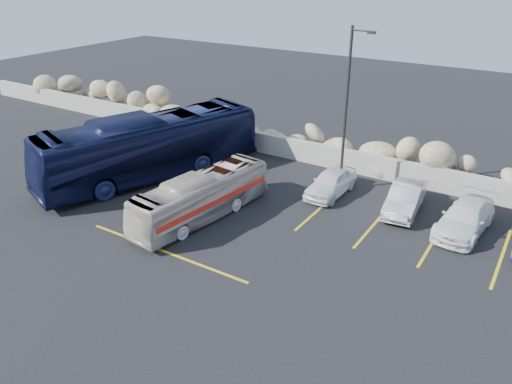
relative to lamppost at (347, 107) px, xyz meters
The scene contains 10 objects.
ground 10.73m from the lamppost, 105.05° to the right, with size 90.00×90.00×0.00m, color black.
seawall 5.14m from the lamppost, 135.63° to the left, with size 60.00×0.40×1.20m, color gray.
riprap_pile 5.40m from the lamppost, 124.63° to the left, with size 54.00×2.80×2.60m, color #977E63, non-canonical shape.
parking_lines 6.18m from the lamppost, 62.01° to the right, with size 18.16×9.36×0.01m.
lamppost is the anchor object (origin of this frame).
vintage_bus 8.08m from the lamppost, 123.80° to the right, with size 1.73×7.38×2.05m, color beige.
tour_coach 10.40m from the lamppost, 157.47° to the right, with size 2.83×12.11×3.37m, color #111638.
car_a 3.76m from the lamppost, 107.21° to the right, with size 1.48×3.68×1.25m, color white.
car_b 5.06m from the lamppost, 10.65° to the right, with size 1.34×3.84×1.27m, color #B3B3B8.
car_c 7.28m from the lamppost, 10.42° to the right, with size 1.73×4.27×1.24m, color white.
Camera 1 is at (11.22, -12.29, 10.72)m, focal length 35.00 mm.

